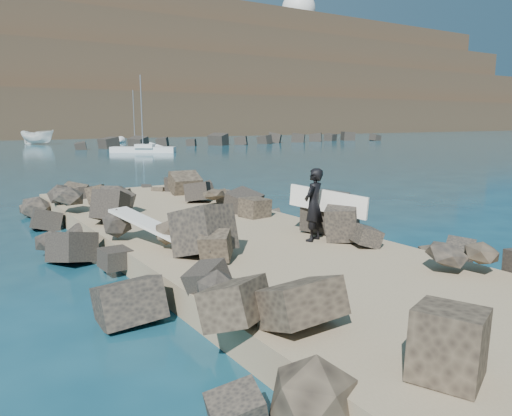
# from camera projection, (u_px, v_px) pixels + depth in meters

# --- Properties ---
(ground) EXTENTS (800.00, 800.00, 0.00)m
(ground) POSITION_uv_depth(u_px,v_px,m) (236.00, 257.00, 13.41)
(ground) COLOR #0F384C
(ground) RESTS_ON ground
(jetty) EXTENTS (6.00, 26.00, 0.60)m
(jetty) POSITION_uv_depth(u_px,v_px,m) (279.00, 264.00, 11.71)
(jetty) COLOR #8C7759
(jetty) RESTS_ON ground
(riprap_left) EXTENTS (2.60, 22.00, 1.00)m
(riprap_left) POSITION_uv_depth(u_px,v_px,m) (154.00, 271.00, 10.53)
(riprap_left) COLOR black
(riprap_left) RESTS_ON ground
(riprap_right) EXTENTS (2.60, 22.00, 1.00)m
(riprap_right) POSITION_uv_depth(u_px,v_px,m) (355.00, 237.00, 13.64)
(riprap_right) COLOR black
(riprap_right) RESTS_ON ground
(breakwater_secondary) EXTENTS (52.00, 4.00, 1.20)m
(breakwater_secondary) POSITION_uv_depth(u_px,v_px,m) (249.00, 140.00, 77.51)
(breakwater_secondary) COLOR black
(breakwater_secondary) RESTS_ON ground
(surfboard_resting) EXTENTS (1.35, 2.31, 0.08)m
(surfboard_resting) POSITION_uv_depth(u_px,v_px,m) (147.00, 228.00, 12.20)
(surfboard_resting) COLOR white
(surfboard_resting) RESTS_ON riprap_left
(boat_imported) EXTENTS (5.43, 5.81, 2.24)m
(boat_imported) POSITION_uv_depth(u_px,v_px,m) (38.00, 137.00, 76.01)
(boat_imported) COLOR white
(boat_imported) RESTS_ON ground
(surfer_with_board) EXTENTS (1.25, 2.21, 1.86)m
(surfer_with_board) POSITION_uv_depth(u_px,v_px,m) (316.00, 204.00, 12.64)
(surfer_with_board) COLOR black
(surfer_with_board) RESTS_ON jetty
(radome) EXTENTS (12.99, 12.99, 20.57)m
(radome) POSITION_uv_depth(u_px,v_px,m) (299.00, 15.00, 193.34)
(radome) COLOR white
(radome) RESTS_ON headland
(sailboat_d) EXTENTS (3.94, 7.10, 8.47)m
(sailboat_d) POSITION_uv_depth(u_px,v_px,m) (135.00, 141.00, 79.59)
(sailboat_d) COLOR silver
(sailboat_d) RESTS_ON ground
(sailboat_f) EXTENTS (2.38, 5.29, 6.44)m
(sailboat_f) POSITION_uv_depth(u_px,v_px,m) (140.00, 135.00, 109.75)
(sailboat_f) COLOR silver
(sailboat_f) RESTS_ON ground
(sailboat_c) EXTENTS (6.89, 5.52, 8.78)m
(sailboat_c) POSITION_uv_depth(u_px,v_px,m) (143.00, 149.00, 56.94)
(sailboat_c) COLOR silver
(sailboat_c) RESTS_ON ground
(headland_buildings) EXTENTS (137.50, 30.50, 5.00)m
(headland_buildings) POSITION_uv_depth(u_px,v_px,m) (14.00, 12.00, 142.25)
(headland_buildings) COLOR white
(headland_buildings) RESTS_ON headland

